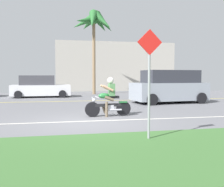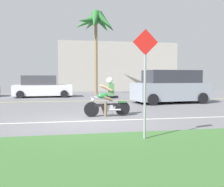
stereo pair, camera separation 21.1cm
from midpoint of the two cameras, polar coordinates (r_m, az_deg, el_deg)
The scene contains 10 objects.
ground at distance 12.41m, azimuth -6.06°, elevation -3.81°, with size 56.00×30.00×0.04m, color slate.
grass_median at distance 5.49m, azimuth 0.40°, elevation -12.79°, with size 56.00×3.80×0.06m, color #3D6B33.
lane_line_near at distance 9.64m, azimuth -4.64°, elevation -5.81°, with size 50.40×0.12×0.01m, color silver.
lane_line_far at distance 17.46m, azimuth -7.49°, elevation -1.59°, with size 50.40×0.12×0.01m, color yellow.
motorcyclist at distance 10.67m, azimuth -0.35°, elevation -1.35°, with size 1.86×0.61×1.55m.
suv_nearby at distance 16.49m, azimuth 12.61°, elevation 1.33°, with size 4.68×2.57×1.95m.
parked_car_1 at distance 21.32m, azimuth -14.34°, elevation 1.33°, with size 4.41×2.08×1.66m.
palm_tree_0 at distance 24.47m, azimuth -3.15°, elevation 14.49°, with size 3.96×3.99×7.36m.
street_sign at distance 6.59m, azimuth 7.92°, elevation 4.15°, with size 0.62×0.06×2.71m.
building_far at distance 30.96m, azimuth 1.11°, elevation 5.61°, with size 13.05×4.00×5.31m, color #A8A399.
Camera 2 is at (-0.93, -9.29, 1.58)m, focal length 43.24 mm.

